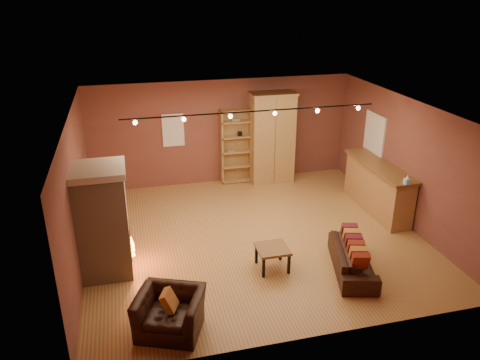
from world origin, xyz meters
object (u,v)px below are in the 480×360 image
object	(u,v)px
bar_counter	(378,187)
coffee_table	(273,251)
fireplace	(103,221)
armoire	(272,138)
loveseat	(353,254)
armchair	(170,306)
bookcase	(235,145)

from	to	relation	value
bar_counter	coffee_table	size ratio (longest dim) A/B	4.09
fireplace	coffee_table	world-z (taller)	fireplace
armoire	loveseat	xyz separation A→B (m)	(0.16, -4.65, -0.88)
fireplace	loveseat	xyz separation A→B (m)	(4.50, -1.11, -0.70)
loveseat	armchair	distance (m)	3.63
armoire	armchair	size ratio (longest dim) A/B	2.09
armoire	loveseat	bearing A→B (deg)	-88.08
bar_counter	armchair	xyz separation A→B (m)	(-5.28, -3.08, -0.15)
fireplace	coffee_table	bearing A→B (deg)	-12.41
bookcase	armchair	xyz separation A→B (m)	(-2.42, -5.68, -0.59)
bar_counter	bookcase	bearing A→B (deg)	137.68
loveseat	bookcase	bearing A→B (deg)	28.73
fireplace	loveseat	distance (m)	4.68
armoire	loveseat	world-z (taller)	armoire
bookcase	bar_counter	xyz separation A→B (m)	(2.86, -2.60, -0.44)
loveseat	armchair	world-z (taller)	armchair
bookcase	coffee_table	distance (m)	4.47
bar_counter	armchair	world-z (taller)	bar_counter
armoire	fireplace	bearing A→B (deg)	-140.83
bar_counter	loveseat	world-z (taller)	bar_counter
fireplace	armoire	world-z (taller)	armoire
bookcase	coffee_table	world-z (taller)	bookcase
bookcase	loveseat	size ratio (longest dim) A/B	1.13
bookcase	armoire	bearing A→B (deg)	-12.14
fireplace	loveseat	bearing A→B (deg)	-13.92
armchair	coffee_table	xyz separation A→B (m)	(2.08, 1.27, -0.06)
coffee_table	fireplace	bearing A→B (deg)	167.59
armoire	armchair	bearing A→B (deg)	-121.67
fireplace	armchair	world-z (taller)	fireplace
fireplace	armoire	distance (m)	5.60
bar_counter	loveseat	size ratio (longest dim) A/B	1.36
armoire	loveseat	distance (m)	4.73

